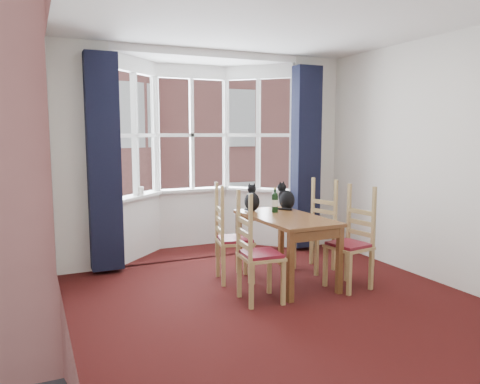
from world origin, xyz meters
TOP-DOWN VIEW (x-y plane):
  - floor at (0.00, 0.00)m, footprint 4.50×4.50m
  - ceiling at (0.00, 0.00)m, footprint 4.50×4.50m
  - wall_left at (-2.00, 0.00)m, footprint 0.00×4.50m
  - wall_right at (2.00, 0.00)m, footprint 0.00×4.50m
  - wall_back_pier_left at (-1.65, 2.25)m, footprint 0.70×0.12m
  - wall_back_pier_right at (1.65, 2.25)m, footprint 0.70×0.12m
  - bay_window at (0.00, 2.75)m, footprint 2.76×0.94m
  - curtain_left at (-1.42, 2.07)m, footprint 0.38×0.22m
  - curtain_right at (1.42, 2.07)m, footprint 0.38×0.22m
  - dining_table at (0.41, 0.87)m, footprint 0.74×1.34m
  - chair_left_near at (-0.23, 0.42)m, footprint 0.44×0.45m
  - chair_left_far at (-0.20, 1.16)m, footprint 0.48×0.49m
  - chair_right_near at (1.01, 0.39)m, footprint 0.46×0.48m
  - chair_right_far at (1.05, 1.15)m, footprint 0.51×0.52m
  - cat_left at (0.23, 1.39)m, footprint 0.25×0.29m
  - cat_right at (0.66, 1.30)m, footprint 0.25×0.30m
  - wine_bottle at (0.42, 1.15)m, footprint 0.08×0.08m
  - candle_tall at (-0.86, 2.60)m, footprint 0.06×0.06m
  - street at (0.00, 32.25)m, footprint 80.00×80.00m
  - tenement_building at (0.00, 14.01)m, footprint 18.40×7.80m

SIDE VIEW (x-z plane):
  - street at x=0.00m, z-range -6.00..-6.00m
  - floor at x=0.00m, z-range 0.00..0.00m
  - chair_left_near at x=-0.23m, z-range 0.01..0.93m
  - chair_left_far at x=-0.20m, z-range 0.01..0.93m
  - chair_right_near at x=1.01m, z-range 0.01..0.93m
  - chair_right_far at x=1.05m, z-range 0.01..0.93m
  - dining_table at x=0.41m, z-range 0.28..1.05m
  - cat_left at x=0.23m, z-range 0.73..1.07m
  - wine_bottle at x=0.42m, z-range 0.75..1.05m
  - cat_right at x=0.66m, z-range 0.72..1.08m
  - candle_tall at x=-0.86m, z-range 0.87..0.98m
  - curtain_left at x=-1.42m, z-range 0.05..2.65m
  - curtain_right at x=1.42m, z-range 0.05..2.65m
  - wall_left at x=-2.00m, z-range -0.85..3.65m
  - wall_right at x=2.00m, z-range -0.85..3.65m
  - wall_back_pier_left at x=-1.65m, z-range 0.00..2.80m
  - wall_back_pier_right at x=1.65m, z-range 0.00..2.80m
  - bay_window at x=0.00m, z-range 0.00..2.80m
  - tenement_building at x=0.00m, z-range -6.00..9.20m
  - ceiling at x=0.00m, z-range 2.80..2.80m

